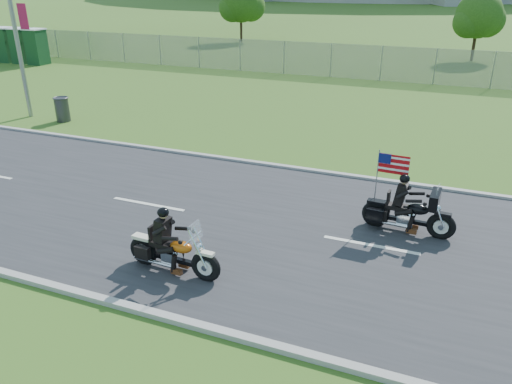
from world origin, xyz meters
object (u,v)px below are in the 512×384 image
at_px(motorcycle_lead, 172,253).
at_px(porta_toilet_c, 6,45).
at_px(motorcycle_follow, 408,214).
at_px(trash_can, 62,110).
at_px(porta_toilet_a, 37,47).
at_px(porta_toilet_b, 21,46).

bearing_deg(motorcycle_lead, porta_toilet_c, 144.95).
relative_size(motorcycle_follow, trash_can, 2.23).
height_order(porta_toilet_a, motorcycle_follow, porta_toilet_a).
bearing_deg(motorcycle_lead, porta_toilet_a, 141.62).
relative_size(porta_toilet_a, trash_can, 2.31).
height_order(motorcycle_lead, motorcycle_follow, motorcycle_follow).
height_order(porta_toilet_b, porta_toilet_c, same).
bearing_deg(porta_toilet_a, porta_toilet_c, 180.00).
bearing_deg(trash_can, motorcycle_follow, -18.44).
height_order(motorcycle_follow, trash_can, motorcycle_follow).
relative_size(motorcycle_lead, motorcycle_follow, 0.99).
xyz_separation_m(porta_toilet_c, trash_can, (14.70, -11.08, -0.65)).
bearing_deg(motorcycle_follow, motorcycle_lead, -136.74).
height_order(porta_toilet_c, trash_can, porta_toilet_c).
xyz_separation_m(porta_toilet_a, trash_can, (11.90, -11.08, -0.65)).
distance_m(porta_toilet_a, motorcycle_follow, 31.10).
height_order(porta_toilet_c, motorcycle_lead, porta_toilet_c).
bearing_deg(porta_toilet_c, porta_toilet_b, 0.00).
bearing_deg(motorcycle_follow, porta_toilet_a, 152.35).
bearing_deg(trash_can, porta_toilet_b, 140.21).
bearing_deg(porta_toilet_b, trash_can, -39.79).
distance_m(porta_toilet_a, porta_toilet_b, 1.40).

